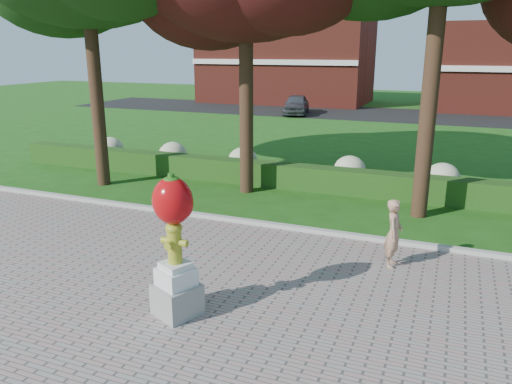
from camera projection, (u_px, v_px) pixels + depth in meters
ground at (224, 274)px, 10.50m from camera, size 100.00×100.00×0.00m
curb at (272, 226)px, 13.15m from camera, size 40.00×0.18×0.15m
lawn_hedge at (314, 178)px, 16.63m from camera, size 24.00×0.70×0.80m
hydrangea_row at (337, 169)px, 17.27m from camera, size 20.10×1.10×0.99m
street at (393, 115)px, 35.46m from camera, size 50.00×8.00×0.02m
building_left at (287, 61)px, 43.41m from camera, size 14.00×8.00×7.00m
hydrant_sculpture at (174, 242)px, 8.49m from camera, size 0.92×0.92×2.57m
woman at (394, 233)px, 10.62m from camera, size 0.36×0.55×1.49m
parked_car at (296, 104)px, 35.52m from camera, size 2.48×4.36×1.40m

